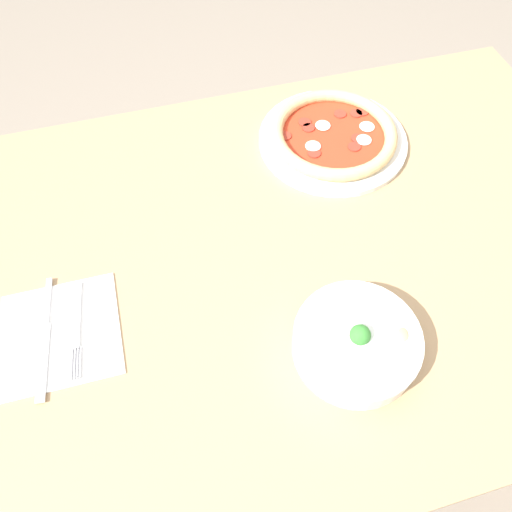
{
  "coord_description": "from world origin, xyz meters",
  "views": [
    {
      "loc": [
        0.25,
        0.46,
        1.49
      ],
      "look_at": [
        0.12,
        0.01,
        0.78
      ],
      "focal_mm": 35.0,
      "sensor_mm": 36.0,
      "label": 1
    }
  ],
  "objects_px": {
    "pizza": "(333,136)",
    "knife": "(46,331)",
    "bowl": "(357,341)",
    "fork": "(78,327)"
  },
  "relations": [
    {
      "from": "bowl",
      "to": "fork",
      "type": "bearing_deg",
      "value": -20.06
    },
    {
      "from": "fork",
      "to": "knife",
      "type": "height_order",
      "value": "same"
    },
    {
      "from": "pizza",
      "to": "knife",
      "type": "bearing_deg",
      "value": 25.52
    },
    {
      "from": "pizza",
      "to": "knife",
      "type": "relative_size",
      "value": 1.42
    },
    {
      "from": "bowl",
      "to": "fork",
      "type": "distance_m",
      "value": 0.44
    },
    {
      "from": "bowl",
      "to": "knife",
      "type": "relative_size",
      "value": 0.91
    },
    {
      "from": "bowl",
      "to": "knife",
      "type": "bearing_deg",
      "value": -18.88
    },
    {
      "from": "pizza",
      "to": "fork",
      "type": "relative_size",
      "value": 1.79
    },
    {
      "from": "pizza",
      "to": "fork",
      "type": "distance_m",
      "value": 0.61
    },
    {
      "from": "pizza",
      "to": "knife",
      "type": "xyz_separation_m",
      "value": [
        0.59,
        0.28,
        -0.01
      ]
    }
  ]
}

